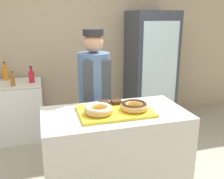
% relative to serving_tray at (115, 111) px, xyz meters
% --- Properties ---
extents(wall_back, '(8.00, 0.06, 2.70)m').
position_rel_serving_tray_xyz_m(wall_back, '(0.00, 2.13, 0.40)').
color(wall_back, tan).
rests_on(wall_back, ground_plane).
extents(display_counter, '(1.26, 0.66, 0.93)m').
position_rel_serving_tray_xyz_m(display_counter, '(0.00, 0.00, -0.48)').
color(display_counter, beige).
rests_on(display_counter, ground_plane).
extents(serving_tray, '(0.64, 0.43, 0.02)m').
position_rel_serving_tray_xyz_m(serving_tray, '(0.00, 0.00, 0.00)').
color(serving_tray, yellow).
rests_on(serving_tray, display_counter).
extents(donut_light_glaze, '(0.25, 0.25, 0.07)m').
position_rel_serving_tray_xyz_m(donut_light_glaze, '(-0.16, -0.05, 0.05)').
color(donut_light_glaze, tan).
rests_on(donut_light_glaze, serving_tray).
extents(donut_chocolate_glaze, '(0.25, 0.25, 0.07)m').
position_rel_serving_tray_xyz_m(donut_chocolate_glaze, '(0.16, -0.05, 0.05)').
color(donut_chocolate_glaze, tan).
rests_on(donut_chocolate_glaze, serving_tray).
extents(brownie_back_left, '(0.09, 0.09, 0.03)m').
position_rel_serving_tray_xyz_m(brownie_back_left, '(-0.06, 0.15, 0.03)').
color(brownie_back_left, '#382111').
rests_on(brownie_back_left, serving_tray).
extents(brownie_back_right, '(0.09, 0.09, 0.03)m').
position_rel_serving_tray_xyz_m(brownie_back_right, '(0.06, 0.15, 0.03)').
color(brownie_back_right, '#382111').
rests_on(brownie_back_right, serving_tray).
extents(baker_person, '(0.35, 0.35, 1.62)m').
position_rel_serving_tray_xyz_m(baker_person, '(-0.04, 0.67, -0.09)').
color(baker_person, '#4C4C51').
rests_on(baker_person, ground_plane).
extents(beverage_fridge, '(0.69, 0.68, 1.83)m').
position_rel_serving_tray_xyz_m(beverage_fridge, '(1.12, 1.73, -0.03)').
color(beverage_fridge, '#333842').
rests_on(beverage_fridge, ground_plane).
extents(chest_freezer, '(1.03, 0.63, 0.84)m').
position_rel_serving_tray_xyz_m(chest_freezer, '(-1.13, 1.74, -0.52)').
color(chest_freezer, white).
rests_on(chest_freezer, ground_plane).
extents(bottle_amber, '(0.06, 0.06, 0.20)m').
position_rel_serving_tray_xyz_m(bottle_amber, '(-0.98, 1.57, -0.03)').
color(bottle_amber, '#99661E').
rests_on(bottle_amber, chest_freezer).
extents(bottle_red, '(0.08, 0.08, 0.24)m').
position_rel_serving_tray_xyz_m(bottle_red, '(-0.74, 1.69, -0.02)').
color(bottle_red, red).
rests_on(bottle_red, chest_freezer).
extents(bottle_orange, '(0.08, 0.08, 0.27)m').
position_rel_serving_tray_xyz_m(bottle_orange, '(-1.11, 1.95, -0.01)').
color(bottle_orange, orange).
rests_on(bottle_orange, chest_freezer).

